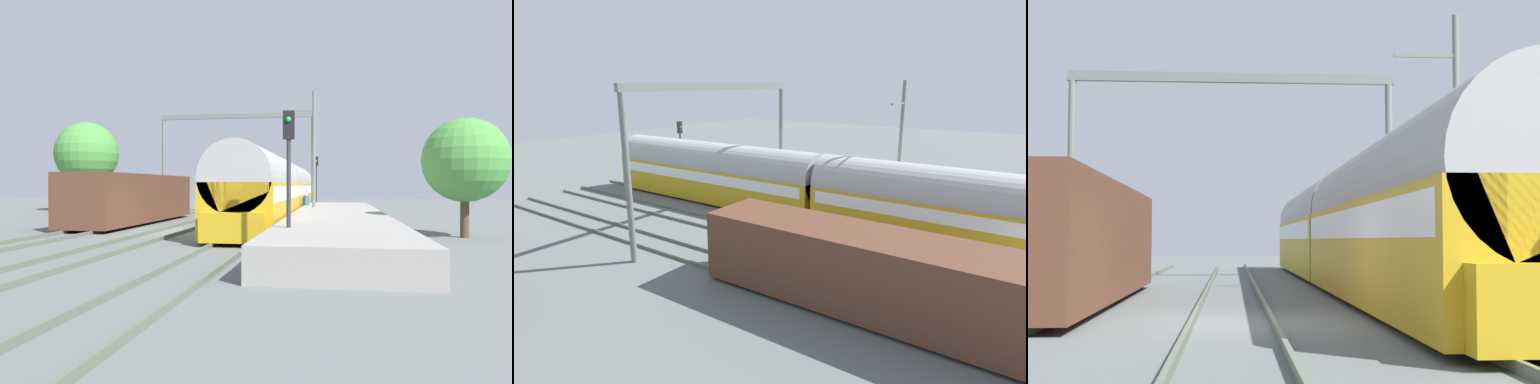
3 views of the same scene
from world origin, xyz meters
The scene contains 9 objects.
ground centered at (0.00, 0.00, 0.00)m, with size 120.00×120.00×0.00m, color #5D6261.
track_west centered at (0.00, 0.00, 0.08)m, with size 1.52×60.00×0.16m.
track_east centered at (3.99, 0.00, 0.08)m, with size 1.52×60.00×0.16m.
passenger_train centered at (3.99, 10.99, 1.97)m, with size 2.93×32.85×3.82m.
freight_car centered at (-3.99, 4.56, 1.47)m, with size 2.80×13.00×2.70m.
person_crossing centered at (5.76, 10.06, 1.03)m, with size 0.45×0.46×1.73m.
railway_signal_far centered at (5.91, 24.36, 3.20)m, with size 0.36×0.30×4.99m.
catenary_gantry centered at (0.00, 15.07, 5.62)m, with size 12.38×0.28×7.86m.
catenary_pole_east_mid centered at (6.34, 7.36, 4.15)m, with size 1.90×0.20×8.00m.
Camera 3 is at (-0.02, -14.57, 1.54)m, focal length 55.28 mm.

